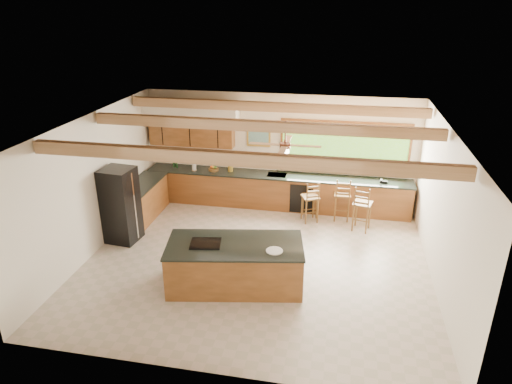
# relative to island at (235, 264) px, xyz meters

# --- Properties ---
(ground) EXTENTS (7.20, 7.20, 0.00)m
(ground) POSITION_rel_island_xyz_m (0.24, 0.90, -0.45)
(ground) COLOR #BFAD9E
(ground) RESTS_ON ground
(room_shell) EXTENTS (7.27, 6.54, 3.02)m
(room_shell) POSITION_rel_island_xyz_m (0.07, 1.56, 1.76)
(room_shell) COLOR beige
(room_shell) RESTS_ON ground
(counter_run) EXTENTS (7.12, 3.10, 1.26)m
(counter_run) POSITION_rel_island_xyz_m (-0.58, 3.42, 0.01)
(counter_run) COLOR brown
(counter_run) RESTS_ON ground
(island) EXTENTS (2.77, 1.65, 0.92)m
(island) POSITION_rel_island_xyz_m (0.00, 0.00, 0.00)
(island) COLOR brown
(island) RESTS_ON ground
(refrigerator) EXTENTS (0.75, 0.73, 1.76)m
(refrigerator) POSITION_rel_island_xyz_m (-2.98, 1.30, 0.43)
(refrigerator) COLOR black
(refrigerator) RESTS_ON ground
(bar_stool_a) EXTENTS (0.52, 0.52, 1.10)m
(bar_stool_a) POSITION_rel_island_xyz_m (1.20, 3.04, 0.20)
(bar_stool_a) COLOR brown
(bar_stool_a) RESTS_ON ground
(bar_stool_b) EXTENTS (0.46, 0.46, 0.98)m
(bar_stool_b) POSITION_rel_island_xyz_m (1.18, 3.30, 0.12)
(bar_stool_b) COLOR brown
(bar_stool_b) RESTS_ON ground
(bar_stool_c) EXTENTS (0.43, 0.43, 1.14)m
(bar_stool_c) POSITION_rel_island_xyz_m (1.98, 3.29, 0.22)
(bar_stool_c) COLOR brown
(bar_stool_c) RESTS_ON ground
(bar_stool_d) EXTENTS (0.51, 0.51, 1.16)m
(bar_stool_d) POSITION_rel_island_xyz_m (2.47, 2.79, 0.23)
(bar_stool_d) COLOR brown
(bar_stool_d) RESTS_ON ground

